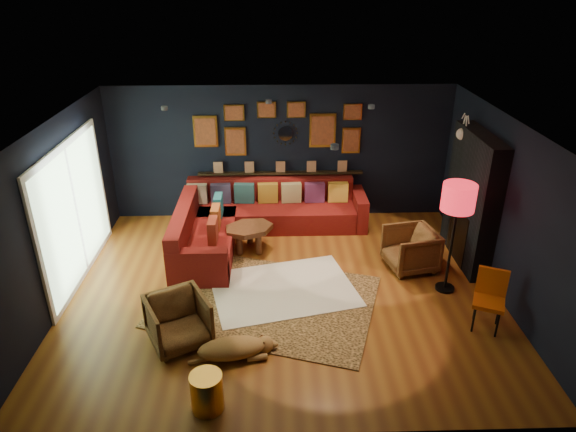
{
  "coord_description": "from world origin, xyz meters",
  "views": [
    {
      "loc": [
        -0.14,
        -6.68,
        4.45
      ],
      "look_at": [
        0.07,
        0.3,
        1.12
      ],
      "focal_mm": 32.0,
      "sensor_mm": 36.0,
      "label": 1
    }
  ],
  "objects_px": {
    "armchair_left": "(178,319)",
    "gold_stool": "(207,392)",
    "sectional": "(248,221)",
    "orange_chair": "(490,294)",
    "floor_lamp": "(458,202)",
    "coffee_table": "(249,231)",
    "pouf": "(205,251)",
    "armchair_right": "(411,247)",
    "dog": "(231,345)"
  },
  "relations": [
    {
      "from": "armchair_left",
      "to": "gold_stool",
      "type": "xyz_separation_m",
      "value": [
        0.49,
        -1.15,
        -0.15
      ]
    },
    {
      "from": "sectional",
      "to": "orange_chair",
      "type": "relative_size",
      "value": 3.99
    },
    {
      "from": "sectional",
      "to": "floor_lamp",
      "type": "height_order",
      "value": "floor_lamp"
    },
    {
      "from": "coffee_table",
      "to": "floor_lamp",
      "type": "bearing_deg",
      "value": -23.2
    },
    {
      "from": "coffee_table",
      "to": "gold_stool",
      "type": "distance_m",
      "value": 3.64
    },
    {
      "from": "pouf",
      "to": "armchair_right",
      "type": "bearing_deg",
      "value": -4.93
    },
    {
      "from": "armchair_left",
      "to": "floor_lamp",
      "type": "relative_size",
      "value": 0.43
    },
    {
      "from": "floor_lamp",
      "to": "orange_chair",
      "type": "bearing_deg",
      "value": -72.77
    },
    {
      "from": "armchair_right",
      "to": "orange_chair",
      "type": "xyz_separation_m",
      "value": [
        0.69,
        -1.55,
        0.12
      ]
    },
    {
      "from": "floor_lamp",
      "to": "sectional",
      "type": "bearing_deg",
      "value": 149.17
    },
    {
      "from": "orange_chair",
      "to": "dog",
      "type": "height_order",
      "value": "orange_chair"
    },
    {
      "from": "armchair_left",
      "to": "armchair_right",
      "type": "height_order",
      "value": "armchair_right"
    },
    {
      "from": "coffee_table",
      "to": "armchair_left",
      "type": "bearing_deg",
      "value": -108.48
    },
    {
      "from": "sectional",
      "to": "armchair_right",
      "type": "relative_size",
      "value": 4.44
    },
    {
      "from": "dog",
      "to": "gold_stool",
      "type": "bearing_deg",
      "value": -114.25
    },
    {
      "from": "armchair_left",
      "to": "floor_lamp",
      "type": "height_order",
      "value": "floor_lamp"
    },
    {
      "from": "sectional",
      "to": "floor_lamp",
      "type": "distance_m",
      "value": 3.81
    },
    {
      "from": "armchair_left",
      "to": "dog",
      "type": "bearing_deg",
      "value": -52.5
    },
    {
      "from": "orange_chair",
      "to": "gold_stool",
      "type": "bearing_deg",
      "value": -135.04
    },
    {
      "from": "armchair_left",
      "to": "armchair_right",
      "type": "xyz_separation_m",
      "value": [
        3.49,
        1.8,
        0.01
      ]
    },
    {
      "from": "pouf",
      "to": "gold_stool",
      "type": "distance_m",
      "value": 3.27
    },
    {
      "from": "floor_lamp",
      "to": "pouf",
      "type": "bearing_deg",
      "value": 166.07
    },
    {
      "from": "gold_stool",
      "to": "floor_lamp",
      "type": "bearing_deg",
      "value": 34.0
    },
    {
      "from": "pouf",
      "to": "gold_stool",
      "type": "bearing_deg",
      "value": -83.13
    },
    {
      "from": "gold_stool",
      "to": "orange_chair",
      "type": "xyz_separation_m",
      "value": [
        3.69,
        1.4,
        0.27
      ]
    },
    {
      "from": "pouf",
      "to": "orange_chair",
      "type": "distance_m",
      "value": 4.49
    },
    {
      "from": "armchair_left",
      "to": "gold_stool",
      "type": "distance_m",
      "value": 1.26
    },
    {
      "from": "gold_stool",
      "to": "sectional",
      "type": "bearing_deg",
      "value": 85.94
    },
    {
      "from": "sectional",
      "to": "pouf",
      "type": "distance_m",
      "value": 1.15
    },
    {
      "from": "sectional",
      "to": "dog",
      "type": "distance_m",
      "value": 3.34
    },
    {
      "from": "orange_chair",
      "to": "armchair_left",
      "type": "bearing_deg",
      "value": -152.4
    },
    {
      "from": "sectional",
      "to": "coffee_table",
      "type": "distance_m",
      "value": 0.54
    },
    {
      "from": "gold_stool",
      "to": "floor_lamp",
      "type": "height_order",
      "value": "floor_lamp"
    },
    {
      "from": "coffee_table",
      "to": "armchair_left",
      "type": "xyz_separation_m",
      "value": [
        -0.83,
        -2.47,
        -0.01
      ]
    },
    {
      "from": "coffee_table",
      "to": "orange_chair",
      "type": "relative_size",
      "value": 1.25
    },
    {
      "from": "orange_chair",
      "to": "dog",
      "type": "xyz_separation_m",
      "value": [
        -3.47,
        -0.58,
        -0.3
      ]
    },
    {
      "from": "orange_chair",
      "to": "dog",
      "type": "bearing_deg",
      "value": -146.36
    },
    {
      "from": "armchair_right",
      "to": "dog",
      "type": "bearing_deg",
      "value": -64.31
    },
    {
      "from": "coffee_table",
      "to": "orange_chair",
      "type": "distance_m",
      "value": 4.02
    },
    {
      "from": "sectional",
      "to": "pouf",
      "type": "relative_size",
      "value": 5.92
    },
    {
      "from": "armchair_left",
      "to": "floor_lamp",
      "type": "xyz_separation_m",
      "value": [
        3.9,
        1.15,
        1.1
      ]
    },
    {
      "from": "armchair_right",
      "to": "gold_stool",
      "type": "xyz_separation_m",
      "value": [
        -3.0,
        -2.95,
        -0.15
      ]
    },
    {
      "from": "armchair_left",
      "to": "dog",
      "type": "distance_m",
      "value": 0.8
    },
    {
      "from": "sectional",
      "to": "armchair_right",
      "type": "height_order",
      "value": "sectional"
    },
    {
      "from": "coffee_table",
      "to": "dog",
      "type": "height_order",
      "value": "coffee_table"
    },
    {
      "from": "coffee_table",
      "to": "pouf",
      "type": "height_order",
      "value": "coffee_table"
    },
    {
      "from": "coffee_table",
      "to": "floor_lamp",
      "type": "xyz_separation_m",
      "value": [
        3.08,
        -1.32,
        1.1
      ]
    },
    {
      "from": "floor_lamp",
      "to": "coffee_table",
      "type": "bearing_deg",
      "value": 156.8
    },
    {
      "from": "coffee_table",
      "to": "dog",
      "type": "distance_m",
      "value": 2.81
    },
    {
      "from": "gold_stool",
      "to": "dog",
      "type": "bearing_deg",
      "value": 75.36
    }
  ]
}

